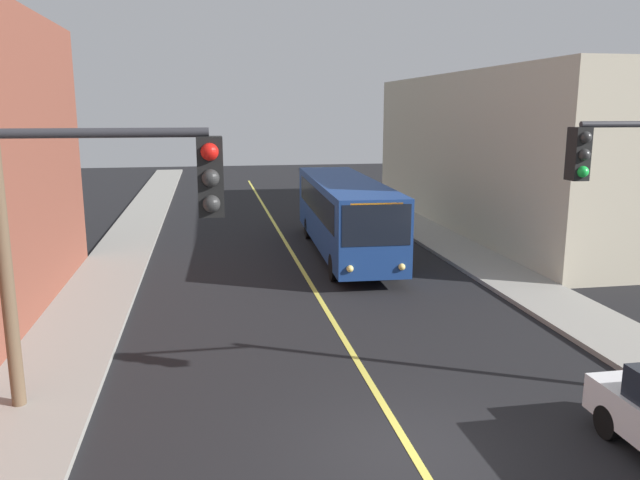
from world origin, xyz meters
name	(u,v)px	position (x,y,z in m)	size (l,w,h in m)	color
ground_plane	(412,453)	(0.00, 0.00, 0.00)	(120.00, 120.00, 0.00)	black
sidewalk_left	(92,305)	(-7.25, 10.00, 0.07)	(2.50, 90.00, 0.15)	gray
sidewalk_right	(518,283)	(7.25, 10.00, 0.07)	(2.50, 90.00, 0.15)	gray
lane_stripe_center	(297,261)	(0.00, 15.00, 0.01)	(0.16, 60.00, 0.01)	#D8CC4C
building_right_warehouse	(552,151)	(14.49, 20.79, 3.95)	(12.00, 23.08, 7.90)	beige
city_bus	(345,212)	(2.20, 15.87, 1.82)	(2.99, 12.23, 3.20)	navy
traffic_signal_left_corner	(53,260)	(-5.41, -1.91, 4.30)	(3.75, 0.48, 6.00)	#2D2D33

